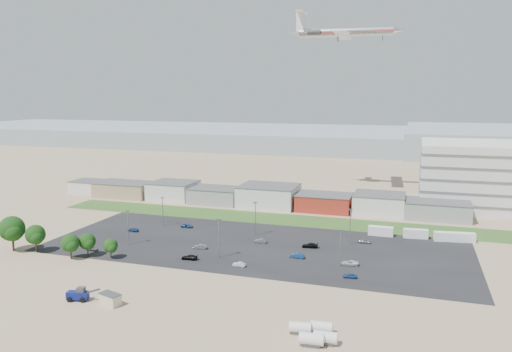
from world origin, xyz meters
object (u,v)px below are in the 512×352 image
at_px(portable_shed, 110,299).
at_px(parked_car_5, 133,230).
at_px(parked_car_4, 200,247).
at_px(tree_far_left, 12,231).
at_px(parked_car_12, 310,245).
at_px(storage_tank_nw, 300,327).
at_px(parked_car_10, 92,248).
at_px(box_trailer_a, 381,231).
at_px(parked_car_8, 365,241).
at_px(parked_car_0, 350,263).
at_px(parked_car_2, 350,276).
at_px(airliner, 346,32).
at_px(telehandler, 78,294).
at_px(parked_car_3, 189,257).
at_px(parked_car_1, 297,256).
at_px(parked_car_7, 261,241).
at_px(parked_car_9, 187,226).
at_px(parked_car_13, 239,264).

relative_size(portable_shed, parked_car_5, 1.30).
relative_size(portable_shed, parked_car_4, 1.23).
xyz_separation_m(tree_far_left, parked_car_5, (20.98, 27.65, -4.97)).
height_order(parked_car_5, parked_car_12, parked_car_12).
xyz_separation_m(storage_tank_nw, parked_car_10, (-66.44, 30.41, -0.62)).
relative_size(box_trailer_a, parked_car_8, 2.04).
bearing_deg(parked_car_0, parked_car_2, -0.23).
bearing_deg(parked_car_10, parked_car_2, -81.84).
bearing_deg(airliner, telehandler, -107.92).
height_order(storage_tank_nw, parked_car_3, storage_tank_nw).
xyz_separation_m(portable_shed, parked_car_12, (31.35, 51.26, -0.55)).
bearing_deg(parked_car_10, storage_tank_nw, -106.94).
height_order(parked_car_4, parked_car_8, parked_car_4).
relative_size(airliner, parked_car_12, 10.67).
distance_m(telehandler, parked_car_8, 80.91).
bearing_deg(parked_car_1, box_trailer_a, 150.54).
height_order(portable_shed, parked_car_5, portable_shed).
bearing_deg(parked_car_2, storage_tank_nw, -13.46).
xyz_separation_m(parked_car_7, parked_car_9, (-28.11, 9.03, -0.05)).
bearing_deg(parked_car_13, portable_shed, -28.42).
bearing_deg(portable_shed, telehandler, -159.79).
xyz_separation_m(parked_car_0, parked_car_1, (-14.22, 1.47, 0.06)).
height_order(box_trailer_a, parked_car_13, box_trailer_a).
distance_m(tree_far_left, parked_car_3, 50.91).
xyz_separation_m(parked_car_1, parked_car_7, (-13.35, 10.22, -0.05)).
relative_size(portable_shed, parked_car_3, 1.10).
height_order(storage_tank_nw, parked_car_5, storage_tank_nw).
relative_size(parked_car_2, parked_car_3, 0.75).
bearing_deg(parked_car_9, storage_tank_nw, -138.02).
bearing_deg(parked_car_4, box_trailer_a, 113.94).
xyz_separation_m(parked_car_3, parked_car_9, (-14.74, 29.27, -0.07)).
bearing_deg(tree_far_left, parked_car_2, 4.73).
distance_m(tree_far_left, parked_car_0, 92.61).
xyz_separation_m(parked_car_4, parked_car_7, (14.55, 10.78, -0.03)).
xyz_separation_m(portable_shed, parked_car_3, (3.17, 31.22, -0.57)).
bearing_deg(storage_tank_nw, parked_car_4, 132.97).
height_order(parked_car_2, parked_car_4, parked_car_4).
bearing_deg(parked_car_5, parked_car_13, 66.39).
height_order(portable_shed, parked_car_2, portable_shed).
xyz_separation_m(parked_car_0, parked_car_4, (-42.12, 0.91, 0.04)).
distance_m(parked_car_5, parked_car_8, 72.28).
distance_m(airliner, parked_car_3, 129.09).
bearing_deg(parked_car_0, parked_car_5, -106.48).
xyz_separation_m(parked_car_3, parked_car_10, (-29.37, -1.18, -0.06)).
bearing_deg(parked_car_1, storage_tank_nw, 18.69).
relative_size(storage_tank_nw, parked_car_4, 1.03).
distance_m(tree_far_left, parked_car_8, 99.97).
distance_m(parked_car_2, parked_car_12, 24.87).
bearing_deg(parked_car_3, parked_car_13, 82.05).
bearing_deg(parked_car_3, parked_car_4, -176.84).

